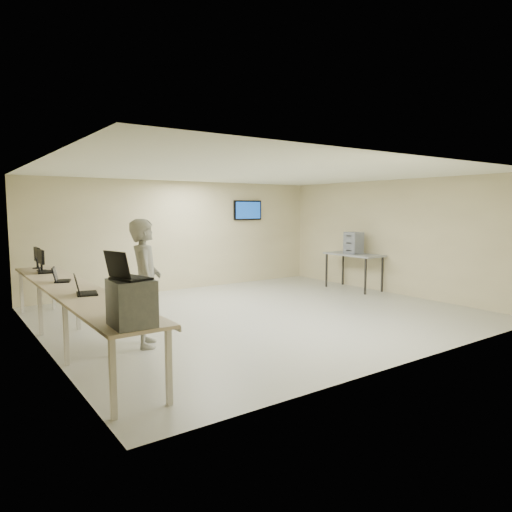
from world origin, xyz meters
TOP-DOWN VIEW (x-y plane):
  - room at (0.03, 0.06)m, footprint 8.01×7.01m
  - workbench at (-3.59, 0.00)m, footprint 0.76×6.00m
  - equipment_box at (-3.65, -2.75)m, footprint 0.42×0.48m
  - laptop_on_box at (-3.71, -2.75)m, footprint 0.41×0.45m
  - laptop_0 at (-3.60, -2.28)m, footprint 0.31×0.36m
  - laptop_1 at (-3.61, -0.70)m, footprint 0.38×0.42m
  - laptop_2 at (-3.63, 0.68)m, footprint 0.36×0.38m
  - laptop_3 at (-3.64, 1.99)m, footprint 0.38×0.44m
  - monitor_near at (-3.60, 2.32)m, footprint 0.18×0.41m
  - monitor_far at (-3.60, 2.75)m, footprint 0.19×0.43m
  - soldier at (-2.68, -0.69)m, footprint 0.69×0.83m
  - side_table at (3.60, 0.89)m, footprint 0.73×1.55m
  - storage_bins at (3.58, 0.89)m, footprint 0.36×0.39m

SIDE VIEW (x-z plane):
  - workbench at x=-3.59m, z-range 0.38..1.28m
  - side_table at x=3.60m, z-range 0.39..1.33m
  - laptop_2 at x=-3.63m, z-range 0.84..1.09m
  - laptop_0 at x=-3.60m, z-range 0.84..1.10m
  - soldier at x=-2.68m, z-range 0.00..1.95m
  - laptop_1 at x=-3.61m, z-range 0.83..1.12m
  - laptop_3 at x=-3.64m, z-range 0.82..1.14m
  - equipment_box at x=-3.65m, z-range 0.90..1.38m
  - monitor_near at x=-3.60m, z-range 0.94..1.35m
  - monitor_far at x=-3.60m, z-range 0.94..1.37m
  - storage_bins at x=3.58m, z-range 0.93..1.49m
  - room at x=0.03m, z-range 0.01..2.82m
  - laptop_on_box at x=-3.71m, z-range 1.31..1.61m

